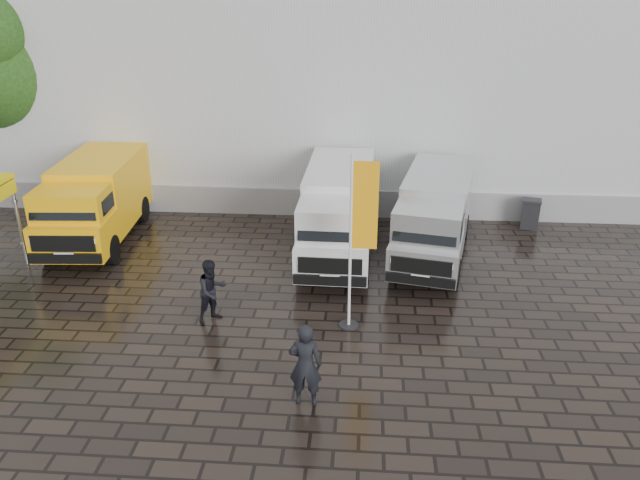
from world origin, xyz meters
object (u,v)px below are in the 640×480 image
Objects in this scene: van_yellow at (96,203)px; person_front at (305,365)px; flagpole at (358,236)px; person_tent at (212,291)px; van_silver at (434,219)px; wheelie_bin at (530,214)px; van_white at (338,215)px.

person_front is at bearing -50.07° from van_yellow.
person_front is (-0.98, -3.13, -1.54)m from flagpole.
person_front is at bearing -96.24° from person_tent.
person_tent is (-5.92, -4.36, -0.41)m from van_silver.
person_front is at bearing -101.75° from van_silver.
van_yellow is 14.70m from wheelie_bin.
van_silver is (10.90, -0.47, -0.05)m from van_yellow.
van_white is 3.62× the size of person_tent.
van_yellow is 7.95m from van_white.
van_yellow is at bearing -44.48° from person_front.
van_white is at bearing -167.55° from van_silver.
van_silver reaches higher than person_tent.
van_white is 1.35× the size of flagpole.
flagpole is (-2.28, -4.40, 1.22)m from van_silver.
person_tent reaches higher than wheelie_bin.
person_front is (-0.30, -7.49, -0.38)m from van_white.
van_white is 7.50m from person_front.
flagpole reaches higher than van_silver.
flagpole is (0.68, -4.36, 1.16)m from van_white.
van_yellow is 3.02× the size of person_front.
person_tent is (-3.64, 0.04, -1.63)m from flagpole.
flagpole is at bearing -79.97° from van_white.
wheelie_bin is at bearing -10.02° from person_tent.
person_tent is (4.97, -4.83, -0.46)m from van_yellow.
flagpole is at bearing -115.98° from wheelie_bin.
person_front is (-6.87, -10.18, 0.42)m from wheelie_bin.
van_yellow reaches higher than wheelie_bin.
van_yellow is at bearing 177.53° from van_white.
van_silver is 4.55m from wheelie_bin.
wheelie_bin is (3.62, 2.65, -0.74)m from van_silver.
flagpole is 2.40× the size of person_front.
van_silver is 8.21m from person_front.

